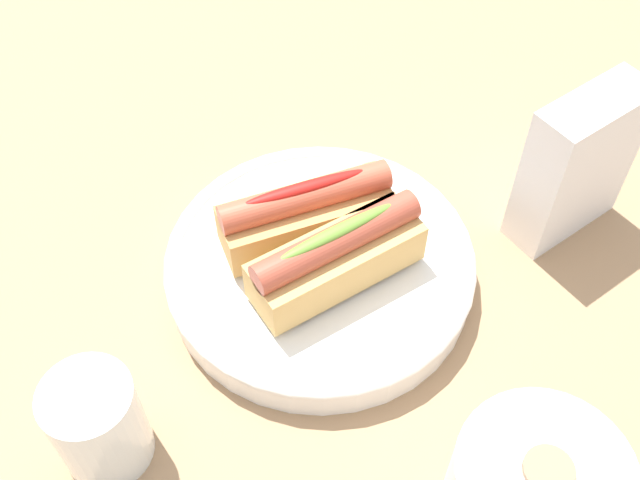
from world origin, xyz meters
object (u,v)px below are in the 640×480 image
Objects in this scene: hotdog_front at (306,212)px; water_glass at (100,426)px; serving_bowl at (320,266)px; hotdog_back at (335,257)px; napkin_box at (577,165)px.

hotdog_front is 1.75× the size of water_glass.
serving_bowl is 1.74× the size of hotdog_back.
hotdog_front is at bearing -174.61° from water_glass.
serving_bowl is at bearing 70.54° from hotdog_front.
water_glass is at bearing -7.55° from hotdog_back.
hotdog_back is 0.24m from napkin_box.
napkin_box is at bearing 164.96° from water_glass.
hotdog_front is at bearing -109.46° from serving_bowl.
hotdog_front is at bearing -25.10° from napkin_box.
napkin_box reaches higher than hotdog_back.
water_glass is at bearing 5.39° from hotdog_front.
napkin_box is at bearing 157.94° from hotdog_back.
water_glass is 0.60× the size of napkin_box.
hotdog_back is at bearing 172.45° from water_glass.
serving_bowl is 0.05m from hotdog_back.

